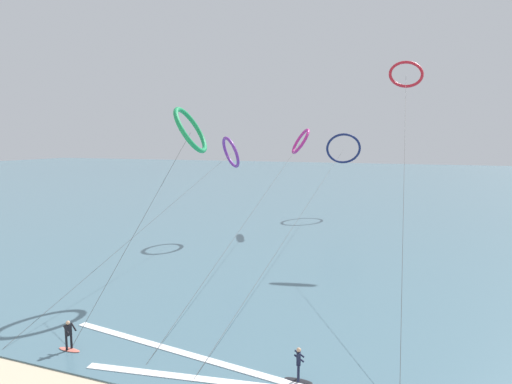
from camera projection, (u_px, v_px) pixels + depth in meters
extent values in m
cube|color=slate|center=(366.00, 184.00, 112.84)|extent=(400.00, 200.00, 0.08)
ellipsoid|color=black|center=(298.00, 381.00, 20.44)|extent=(1.40, 0.40, 0.06)
cylinder|color=#191E38|center=(299.00, 371.00, 20.53)|extent=(0.12, 0.12, 0.80)
cylinder|color=#191E38|center=(298.00, 374.00, 20.25)|extent=(0.12, 0.12, 0.80)
cube|color=#191E38|center=(299.00, 358.00, 20.30)|extent=(0.26, 0.35, 0.62)
sphere|color=tan|center=(299.00, 350.00, 20.25)|extent=(0.22, 0.22, 0.22)
cylinder|color=#191E38|center=(299.00, 354.00, 20.63)|extent=(0.51, 0.19, 0.39)
cylinder|color=#191E38|center=(299.00, 358.00, 20.19)|extent=(0.51, 0.19, 0.39)
ellipsoid|color=#EA7260|center=(69.00, 350.00, 23.46)|extent=(1.40, 0.40, 0.06)
cylinder|color=black|center=(71.00, 341.00, 23.52)|extent=(0.12, 0.12, 0.80)
cylinder|color=black|center=(67.00, 343.00, 23.30)|extent=(0.12, 0.12, 0.80)
cube|color=black|center=(68.00, 330.00, 23.32)|extent=(0.29, 0.36, 0.62)
sphere|color=tan|center=(68.00, 323.00, 23.27)|extent=(0.22, 0.22, 0.22)
cylinder|color=black|center=(74.00, 327.00, 23.60)|extent=(0.51, 0.23, 0.39)
cylinder|color=black|center=(66.00, 330.00, 23.25)|extent=(0.51, 0.23, 0.39)
torus|color=purple|center=(231.00, 152.00, 50.59)|extent=(3.97, 4.04, 3.84)
cylinder|color=#3F3F3F|center=(157.00, 217.00, 36.97)|extent=(0.57, 30.82, 9.98)
torus|color=navy|center=(343.00, 149.00, 65.68)|extent=(5.71, 3.74, 4.81)
cylinder|color=#3F3F3F|center=(307.00, 205.00, 42.86)|extent=(0.66, 50.13, 10.10)
torus|color=#199351|center=(191.00, 130.00, 33.47)|extent=(3.01, 4.47, 3.77)
cylinder|color=#3F3F3F|center=(141.00, 223.00, 28.48)|extent=(0.86, 12.69, 12.21)
torus|color=red|center=(406.00, 74.00, 43.94)|extent=(3.76, 2.62, 3.10)
cylinder|color=#3F3F3F|center=(404.00, 175.00, 30.87)|extent=(0.97, 30.17, 18.24)
torus|color=#CC288E|center=(301.00, 141.00, 56.30)|extent=(3.93, 4.53, 3.51)
cylinder|color=#3F3F3F|center=(257.00, 206.00, 39.02)|extent=(1.59, 38.06, 11.25)
cube|color=white|center=(185.00, 354.00, 23.07)|extent=(15.97, 2.59, 0.12)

